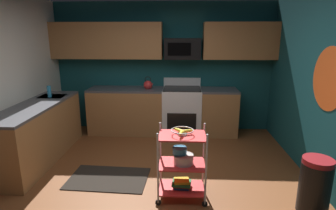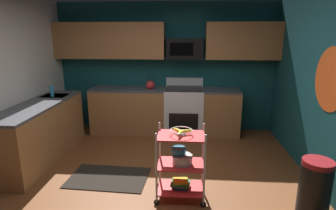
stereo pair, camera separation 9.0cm
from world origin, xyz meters
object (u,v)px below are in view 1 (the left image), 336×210
book_stack (182,183)px  fruit_bowl (182,131)px  mixing_bowl_large (183,159)px  oven_range (182,110)px  dish_soap_bottle (49,92)px  microwave (182,49)px  trash_can (315,186)px  mixing_bowl_small (180,150)px  kettle (148,85)px  rolling_cart (182,164)px

book_stack → fruit_bowl: bearing=0.0°
mixing_bowl_large → oven_range: bearing=90.7°
mixing_bowl_large → book_stack: (-0.02, 0.00, -0.33)m
dish_soap_bottle → fruit_bowl: bearing=-32.8°
fruit_bowl → mixing_bowl_large: (0.02, 0.00, -0.36)m
oven_range → book_stack: bearing=-89.8°
microwave → trash_can: microwave is taller
oven_range → microwave: bearing=90.3°
microwave → book_stack: (0.01, -2.43, -1.52)m
microwave → dish_soap_bottle: bearing=-157.6°
oven_range → mixing_bowl_small: 2.30m
kettle → dish_soap_bottle: bearing=-152.6°
mixing_bowl_large → book_stack: size_ratio=1.02×
trash_can → book_stack: bearing=171.7°
microwave → mixing_bowl_small: microwave is taller
trash_can → microwave: bearing=119.8°
oven_range → book_stack: size_ratio=4.44×
oven_range → book_stack: oven_range is taller
rolling_cart → mixing_bowl_large: size_ratio=3.63×
mixing_bowl_large → dish_soap_bottle: 2.80m
kettle → trash_can: kettle is taller
rolling_cart → book_stack: 0.27m
oven_range → trash_can: 2.96m
fruit_bowl → mixing_bowl_small: size_ratio=1.49×
rolling_cart → trash_can: 1.53m
oven_range → mixing_bowl_large: 2.32m
rolling_cart → book_stack: (-0.00, -0.00, -0.27)m
oven_range → kettle: kettle is taller
rolling_cart → trash_can: size_ratio=1.39×
fruit_bowl → mixing_bowl_small: 0.26m
microwave → book_stack: 2.86m
microwave → kettle: size_ratio=2.65×
dish_soap_bottle → trash_can: dish_soap_bottle is taller
oven_range → microwave: microwave is taller
book_stack → rolling_cart: bearing=26.6°
oven_range → dish_soap_bottle: dish_soap_bottle is taller
mixing_bowl_large → trash_can: trash_can is taller
mixing_bowl_large → book_stack: 0.33m
fruit_bowl → trash_can: size_ratio=0.41×
rolling_cart → dish_soap_bottle: bearing=147.2°
rolling_cart → kettle: (-0.68, 2.32, 0.54)m
book_stack → oven_range: bearing=90.2°
mixing_bowl_large → kettle: size_ratio=0.95×
book_stack → dish_soap_bottle: bearing=147.2°
microwave → mixing_bowl_large: bearing=-89.4°
kettle → rolling_cart: bearing=-73.6°
fruit_bowl → dish_soap_bottle: (-2.30, 1.48, 0.14)m
fruit_bowl → dish_soap_bottle: bearing=147.2°
microwave → kettle: (-0.68, -0.11, -0.70)m
trash_can → fruit_bowl: bearing=171.7°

